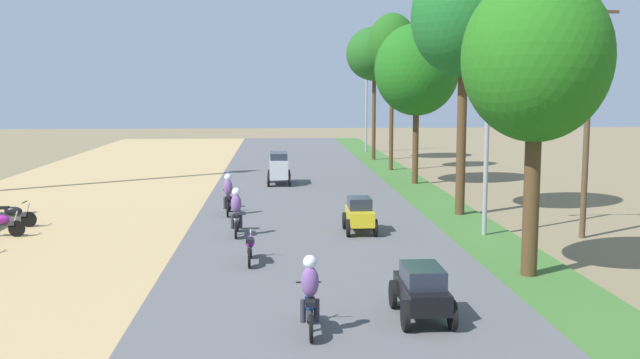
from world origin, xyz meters
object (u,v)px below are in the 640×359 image
Objects in this scene: median_tree_fifth at (392,44)px; utility_pole_near at (588,114)px; median_tree_sixth at (374,54)px; car_hatchback_yellow at (359,214)px; parked_motorbike_seventh at (12,214)px; car_sedan_black at (422,289)px; motorbike_ahead_second at (250,246)px; streetlamp_mid at (366,92)px; motorbike_foreground_rider at (310,296)px; motorbike_ahead_fourth at (228,195)px; median_tree_third at (464,18)px; car_van_silver at (279,166)px; streetlamp_near at (488,98)px; median_tree_fourth at (417,70)px; motorbike_ahead_third at (236,213)px; median_tree_second at (536,59)px.

median_tree_fifth reaches higher than utility_pole_near.
median_tree_sixth reaches higher than car_hatchback_yellow.
car_sedan_black is (12.76, -11.45, 0.19)m from parked_motorbike_seventh.
motorbike_ahead_second is (-3.92, 5.42, -0.17)m from car_sedan_black.
motorbike_foreground_rider is at bearing -98.54° from streetlamp_mid.
median_tree_fifth is 19.34m from motorbike_ahead_fourth.
motorbike_ahead_fourth reaches higher than parked_motorbike_seventh.
median_tree_third is 29.30m from streetlamp_mid.
car_hatchback_yellow is (-4.19, -19.58, -6.98)m from median_tree_fifth.
motorbike_foreground_rider is 6.38m from motorbike_ahead_second.
median_tree_fifth is at bearing 71.74° from motorbike_ahead_second.
car_van_silver is 23.50m from motorbike_foreground_rider.
median_tree_sixth reaches higher than parked_motorbike_seventh.
median_tree_third is (16.95, 1.74, 7.24)m from parked_motorbike_seventh.
streetlamp_mid is 3.42× the size of car_van_silver.
car_van_silver is at bearing 126.24° from utility_pole_near.
median_tree_sixth is 1.15× the size of utility_pole_near.
median_tree_third is at bearing 87.35° from streetlamp_near.
motorbike_ahead_third is (-8.71, -13.34, -5.17)m from median_tree_fourth.
streetlamp_mid reaches higher than streetlamp_near.
streetlamp_near is 10.68m from car_sedan_black.
streetlamp_near is 9.38m from motorbike_ahead_third.
median_tree_second is 20.80m from car_van_silver.
median_tree_third is 11.77m from motorbike_ahead_third.
median_tree_fifth is 13.45m from streetlamp_mid.
motorbike_ahead_second is at bearing -163.99° from utility_pole_near.
streetlamp_mid is 42.72m from car_sedan_black.
utility_pole_near reaches higher than car_sedan_black.
parked_motorbike_seventh is at bearing -146.39° from median_tree_fourth.
streetlamp_near reaches higher than motorbike_ahead_second.
motorbike_ahead_second is (-11.21, -3.22, -3.66)m from utility_pole_near.
streetlamp_near is (0.34, 5.45, -1.08)m from median_tree_second.
car_sedan_black is at bearing -88.44° from car_hatchback_yellow.
streetlamp_mid is (0.26, 6.50, -2.66)m from median_tree_sixth.
car_van_silver is at bearing 127.16° from median_tree_third.
car_van_silver is (-7.02, 13.65, -3.74)m from streetlamp_near.
parked_motorbike_seventh is 0.22× the size of median_tree_second.
streetlamp_near reaches higher than car_sedan_black.
parked_motorbike_seventh is 1.00× the size of motorbike_ahead_fourth.
streetlamp_near is at bearing 172.83° from utility_pole_near.
streetlamp_near is 5.88m from car_hatchback_yellow.
median_tree_second is 38.76m from streetlamp_mid.
parked_motorbike_seventh is 0.22× the size of streetlamp_mid.
parked_motorbike_seventh is at bearing 130.01° from motorbike_foreground_rider.
median_tree_sixth reaches higher than utility_pole_near.
car_sedan_black is 1.26× the size of motorbike_ahead_third.
motorbike_ahead_third is (8.24, -2.07, 0.30)m from parked_motorbike_seventh.
car_van_silver is at bearing -136.83° from median_tree_fifth.
median_tree_fourth is 4.65× the size of motorbike_ahead_second.
streetlamp_near reaches higher than utility_pole_near.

